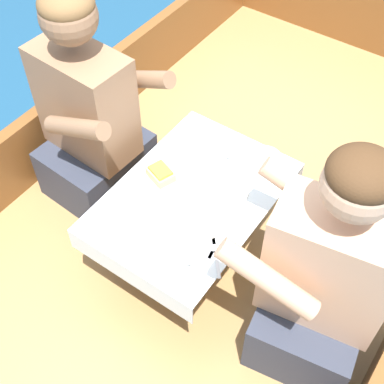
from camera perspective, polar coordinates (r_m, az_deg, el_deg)
The scene contains 21 objects.
ground_plane at distance 2.70m, azimuth 1.69°, elevation -8.44°, with size 60.00×60.00×0.00m, color navy.
boat_deck at distance 2.55m, azimuth 1.78°, elevation -6.34°, with size 1.80×3.44×0.36m, color #A87F4C.
gunwale_port at distance 2.68m, azimuth -13.79°, elevation 7.00°, with size 0.06×3.44×0.34m, color brown.
bow_coaming at distance 3.46m, azimuth 18.52°, elevation 17.21°, with size 1.68×0.06×0.39m, color brown.
cockpit_table at distance 2.07m, azimuth -0.00°, elevation -1.10°, with size 0.55×0.79×0.37m.
person_port at distance 2.32m, azimuth -10.87°, elevation 7.66°, with size 0.54×0.46×1.01m.
person_starboard at distance 1.84m, azimuth 13.77°, elevation -9.10°, with size 0.57×0.51×0.99m.
plate_sandwich at distance 2.09m, azimuth -3.33°, elevation 1.47°, with size 0.21×0.21×0.01m.
plate_bread at distance 2.05m, azimuth 3.10°, elevation 0.27°, with size 0.22×0.22×0.01m.
sandwich at distance 2.07m, azimuth -3.37°, elevation 1.97°, with size 0.12×0.11×0.05m.
bowl_port_near at distance 1.92m, azimuth 1.31°, elevation -3.57°, with size 0.11×0.11×0.04m.
bowl_starboard_near at distance 1.94m, azimuth -4.33°, elevation -3.20°, with size 0.12×0.12×0.04m.
bowl_center_far at distance 2.14m, azimuth 7.67°, elevation 3.25°, with size 0.15×0.15×0.04m.
coffee_cup_port at distance 2.16m, azimuth 2.94°, elevation 4.43°, with size 0.09×0.06×0.05m.
coffee_cup_starboard at distance 1.83m, azimuth -1.51°, elevation -6.80°, with size 0.09×0.06×0.07m.
tin_can at distance 2.23m, azimuth 0.38°, elevation 6.31°, with size 0.07×0.07×0.05m.
utensil_fork_port at distance 1.85m, azimuth 1.41°, elevation -7.94°, with size 0.05×0.17×0.00m.
utensil_knife_port at distance 1.88m, azimuth -4.39°, elevation -6.61°, with size 0.10×0.15×0.00m.
utensil_fork_starboard at distance 1.88m, azimuth 2.52°, elevation -6.50°, with size 0.12×0.14×0.00m.
utensil_spoon_center at distance 2.31m, azimuth 0.43°, elevation 7.43°, with size 0.16×0.08×0.01m.
utensil_spoon_port at distance 1.91m, azimuth -6.40°, elevation -5.57°, with size 0.15×0.10×0.01m.
Camera 1 is at (0.74, -1.20, 2.30)m, focal length 50.00 mm.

